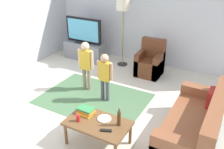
{
  "coord_description": "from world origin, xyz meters",
  "views": [
    {
      "loc": [
        2.1,
        -3.19,
        2.78
      ],
      "look_at": [
        0.0,
        0.6,
        0.65
      ],
      "focal_mm": 39.59,
      "sensor_mm": 36.0,
      "label": 1
    }
  ],
  "objects_px": {
    "coffee_table": "(98,125)",
    "book_stack": "(86,111)",
    "tv_stand": "(85,51)",
    "couch": "(198,127)",
    "armchair": "(150,63)",
    "bottle": "(119,118)",
    "child_near_tv": "(86,62)",
    "plate": "(104,119)",
    "tv_remote": "(106,130)",
    "floor_lamp": "(123,8)",
    "soda_can": "(78,118)",
    "tv": "(83,31)",
    "child_center": "(105,73)"
  },
  "relations": [
    {
      "from": "coffee_table",
      "to": "couch",
      "type": "bearing_deg",
      "value": 30.41
    },
    {
      "from": "child_center",
      "to": "tv_remote",
      "type": "xyz_separation_m",
      "value": [
        0.8,
        -1.32,
        -0.19
      ]
    },
    {
      "from": "couch",
      "to": "coffee_table",
      "type": "bearing_deg",
      "value": -149.59
    },
    {
      "from": "tv_stand",
      "to": "tv_remote",
      "type": "height_order",
      "value": "tv_stand"
    },
    {
      "from": "armchair",
      "to": "bottle",
      "type": "xyz_separation_m",
      "value": [
        0.53,
        -2.73,
        0.25
      ]
    },
    {
      "from": "floor_lamp",
      "to": "tv_stand",
      "type": "bearing_deg",
      "value": -172.42
    },
    {
      "from": "tv_stand",
      "to": "child_near_tv",
      "type": "height_order",
      "value": "child_near_tv"
    },
    {
      "from": "tv",
      "to": "tv_remote",
      "type": "height_order",
      "value": "tv"
    },
    {
      "from": "child_center",
      "to": "coffee_table",
      "type": "relative_size",
      "value": 1.03
    },
    {
      "from": "tv_stand",
      "to": "book_stack",
      "type": "bearing_deg",
      "value": -54.9
    },
    {
      "from": "bottle",
      "to": "tv_remote",
      "type": "height_order",
      "value": "bottle"
    },
    {
      "from": "tv",
      "to": "soda_can",
      "type": "height_order",
      "value": "tv"
    },
    {
      "from": "coffee_table",
      "to": "plate",
      "type": "distance_m",
      "value": 0.14
    },
    {
      "from": "bottle",
      "to": "couch",
      "type": "bearing_deg",
      "value": 33.84
    },
    {
      "from": "tv",
      "to": "armchair",
      "type": "bearing_deg",
      "value": -0.52
    },
    {
      "from": "armchair",
      "to": "book_stack",
      "type": "relative_size",
      "value": 3.01
    },
    {
      "from": "floor_lamp",
      "to": "coffee_table",
      "type": "distance_m",
      "value": 3.42
    },
    {
      "from": "tv_remote",
      "to": "soda_can",
      "type": "bearing_deg",
      "value": 157.84
    },
    {
      "from": "plate",
      "to": "bottle",
      "type": "bearing_deg",
      "value": -4.24
    },
    {
      "from": "tv_stand",
      "to": "couch",
      "type": "distance_m",
      "value": 4.16
    },
    {
      "from": "plate",
      "to": "coffee_table",
      "type": "bearing_deg",
      "value": -112.73
    },
    {
      "from": "coffee_table",
      "to": "tv_stand",
      "type": "bearing_deg",
      "value": 127.88
    },
    {
      "from": "couch",
      "to": "bottle",
      "type": "xyz_separation_m",
      "value": [
        -1.05,
        -0.71,
        0.25
      ]
    },
    {
      "from": "child_near_tv",
      "to": "plate",
      "type": "relative_size",
      "value": 5.08
    },
    {
      "from": "coffee_table",
      "to": "book_stack",
      "type": "distance_m",
      "value": 0.33
    },
    {
      "from": "book_stack",
      "to": "armchair",
      "type": "bearing_deg",
      "value": 88.34
    },
    {
      "from": "child_center",
      "to": "child_near_tv",
      "type": "bearing_deg",
      "value": 160.81
    },
    {
      "from": "tv_remote",
      "to": "armchair",
      "type": "bearing_deg",
      "value": 76.18
    },
    {
      "from": "floor_lamp",
      "to": "bottle",
      "type": "relative_size",
      "value": 6.02
    },
    {
      "from": "couch",
      "to": "tv_remote",
      "type": "distance_m",
      "value": 1.48
    },
    {
      "from": "tv_remote",
      "to": "tv",
      "type": "bearing_deg",
      "value": 107.4
    },
    {
      "from": "couch",
      "to": "soda_can",
      "type": "bearing_deg",
      "value": -150.74
    },
    {
      "from": "tv_remote",
      "to": "plate",
      "type": "relative_size",
      "value": 0.77
    },
    {
      "from": "floor_lamp",
      "to": "coffee_table",
      "type": "height_order",
      "value": "floor_lamp"
    },
    {
      "from": "child_center",
      "to": "coffee_table",
      "type": "height_order",
      "value": "child_center"
    },
    {
      "from": "coffee_table",
      "to": "bottle",
      "type": "relative_size",
      "value": 3.38
    },
    {
      "from": "armchair",
      "to": "couch",
      "type": "bearing_deg",
      "value": -51.96
    },
    {
      "from": "armchair",
      "to": "child_center",
      "type": "distance_m",
      "value": 1.7
    },
    {
      "from": "couch",
      "to": "floor_lamp",
      "type": "relative_size",
      "value": 1.01
    },
    {
      "from": "armchair",
      "to": "book_stack",
      "type": "height_order",
      "value": "armchair"
    },
    {
      "from": "couch",
      "to": "child_near_tv",
      "type": "bearing_deg",
      "value": 166.71
    },
    {
      "from": "couch",
      "to": "plate",
      "type": "xyz_separation_m",
      "value": [
        -1.32,
        -0.69,
        0.14
      ]
    },
    {
      "from": "floor_lamp",
      "to": "child_center",
      "type": "bearing_deg",
      "value": -74.18
    },
    {
      "from": "tv_remote",
      "to": "soda_can",
      "type": "height_order",
      "value": "soda_can"
    },
    {
      "from": "tv_remote",
      "to": "soda_can",
      "type": "distance_m",
      "value": 0.5
    },
    {
      "from": "couch",
      "to": "coffee_table",
      "type": "xyz_separation_m",
      "value": [
        -1.37,
        -0.81,
        0.08
      ]
    },
    {
      "from": "child_near_tv",
      "to": "book_stack",
      "type": "bearing_deg",
      "value": -55.85
    },
    {
      "from": "couch",
      "to": "tv_remote",
      "type": "xyz_separation_m",
      "value": [
        -1.15,
        -0.93,
        0.14
      ]
    },
    {
      "from": "floor_lamp",
      "to": "soda_can",
      "type": "height_order",
      "value": "floor_lamp"
    },
    {
      "from": "coffee_table",
      "to": "armchair",
      "type": "bearing_deg",
      "value": 94.3
    }
  ]
}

